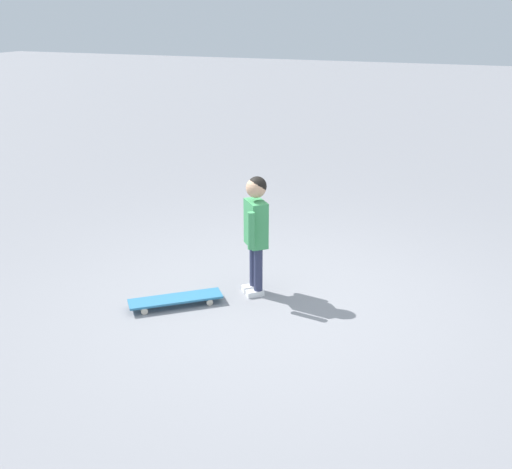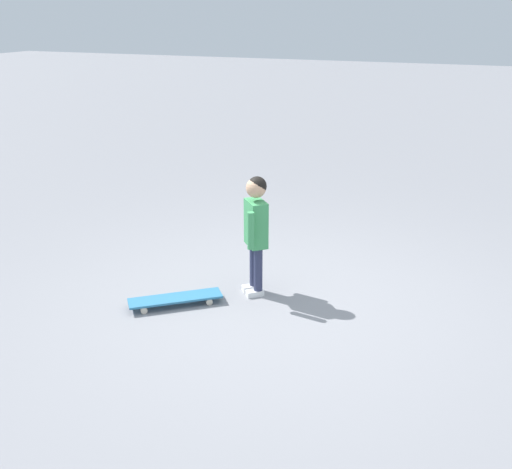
% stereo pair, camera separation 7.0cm
% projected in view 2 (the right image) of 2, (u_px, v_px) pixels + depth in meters
% --- Properties ---
extents(ground_plane, '(50.00, 50.00, 0.00)m').
position_uv_depth(ground_plane, '(283.00, 305.00, 5.17)').
color(ground_plane, gray).
extents(child_person, '(0.40, 0.27, 1.06)m').
position_uv_depth(child_person, '(256.00, 223.00, 5.16)').
color(child_person, '#2D3351').
rests_on(child_person, ground).
extents(skateboard, '(0.64, 0.73, 0.07)m').
position_uv_depth(skateboard, '(175.00, 299.00, 5.15)').
color(skateboard, teal).
rests_on(skateboard, ground).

